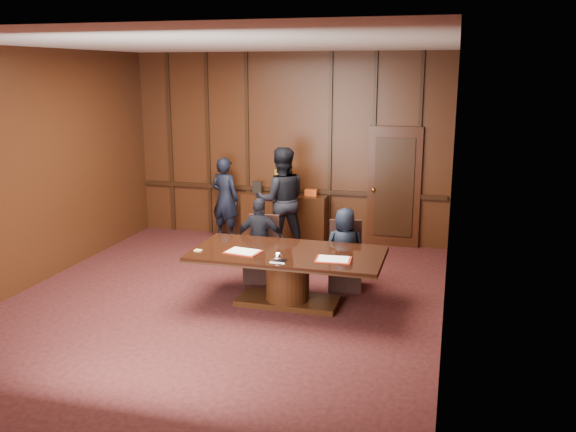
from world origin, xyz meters
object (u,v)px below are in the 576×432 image
(signatory_right, at_px, (345,249))
(witness_right, at_px, (281,200))
(conference_table, at_px, (288,269))
(witness_left, at_px, (225,199))
(signatory_left, at_px, (260,240))
(sideboard, at_px, (285,216))

(signatory_right, bearing_deg, witness_right, -64.45)
(conference_table, distance_m, witness_left, 3.57)
(signatory_left, bearing_deg, witness_left, -64.25)
(signatory_left, relative_size, witness_right, 0.69)
(sideboard, bearing_deg, witness_right, -79.73)
(sideboard, xyz_separation_m, signatory_right, (1.55, -2.28, 0.13))
(signatory_right, bearing_deg, sideboard, -71.93)
(sideboard, relative_size, conference_table, 0.61)
(signatory_left, bearing_deg, sideboard, -91.15)
(signatory_right, bearing_deg, conference_table, 34.83)
(signatory_left, relative_size, witness_left, 0.82)
(witness_left, relative_size, witness_right, 0.84)
(signatory_right, distance_m, witness_left, 3.43)
(conference_table, bearing_deg, witness_left, 124.85)
(signatory_right, height_order, witness_right, witness_right)
(signatory_left, xyz_separation_m, witness_left, (-1.39, 2.12, 0.14))
(witness_left, bearing_deg, signatory_right, 154.75)
(conference_table, bearing_deg, signatory_left, 129.09)
(witness_left, bearing_deg, sideboard, -158.90)
(signatory_left, bearing_deg, conference_table, 121.72)
(sideboard, distance_m, signatory_right, 2.76)
(witness_right, bearing_deg, signatory_left, 72.35)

